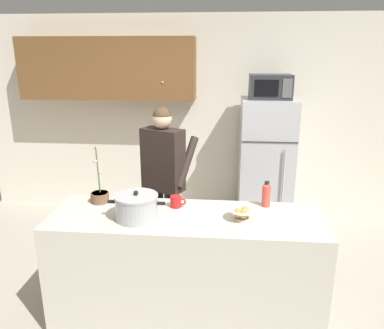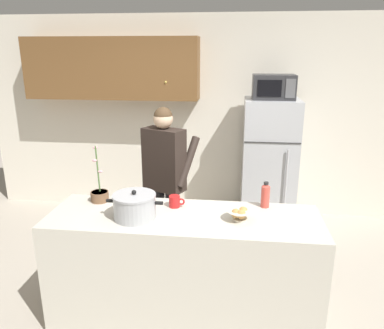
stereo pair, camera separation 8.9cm
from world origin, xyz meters
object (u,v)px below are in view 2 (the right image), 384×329
object	(u,v)px
person_near_pot	(165,168)
bottle_near_edge	(265,195)
microwave	(274,87)
cooking_pot	(135,206)
bread_bowl	(240,214)
coffee_mug	(175,201)
refrigerator	(269,165)
potted_orchid	(100,194)

from	to	relation	value
person_near_pot	bottle_near_edge	bearing A→B (deg)	-33.87
person_near_pot	bottle_near_edge	distance (m)	1.15
microwave	cooking_pot	bearing A→B (deg)	-121.35
bread_bowl	coffee_mug	bearing A→B (deg)	159.35
bottle_near_edge	person_near_pot	bearing A→B (deg)	146.13
refrigerator	microwave	bearing A→B (deg)	-89.93
microwave	bread_bowl	bearing A→B (deg)	-101.13
cooking_pot	potted_orchid	bearing A→B (deg)	142.90
cooking_pot	bread_bowl	world-z (taller)	cooking_pot
person_near_pot	cooking_pot	world-z (taller)	person_near_pot
person_near_pot	cooking_pot	xyz separation A→B (m)	(-0.05, -0.97, -0.00)
microwave	person_near_pot	xyz separation A→B (m)	(-1.11, -0.94, -0.73)
microwave	bottle_near_edge	world-z (taller)	microwave
potted_orchid	cooking_pot	bearing A→B (deg)	-37.10
coffee_mug	bread_bowl	bearing A→B (deg)	-20.65
coffee_mug	bottle_near_edge	xyz separation A→B (m)	(0.73, 0.08, 0.06)
refrigerator	bottle_near_edge	bearing A→B (deg)	-95.72
refrigerator	microwave	world-z (taller)	microwave
coffee_mug	bread_bowl	xyz separation A→B (m)	(0.53, -0.20, 0.00)
bottle_near_edge	potted_orchid	size ratio (longest dim) A/B	0.44
person_near_pot	coffee_mug	distance (m)	0.76
cooking_pot	microwave	bearing A→B (deg)	58.65
bottle_near_edge	potted_orchid	bearing A→B (deg)	-178.37
refrigerator	cooking_pot	size ratio (longest dim) A/B	3.66
bottle_near_edge	microwave	bearing A→B (deg)	84.20
coffee_mug	potted_orchid	world-z (taller)	potted_orchid
microwave	bread_bowl	xyz separation A→B (m)	(-0.37, -1.86, -0.78)
potted_orchid	bread_bowl	bearing A→B (deg)	-11.67
bottle_near_edge	cooking_pot	bearing A→B (deg)	-161.75
person_near_pot	coffee_mug	bearing A→B (deg)	-73.08
coffee_mug	cooking_pot	bearing A→B (deg)	-137.60
bread_bowl	bottle_near_edge	bearing A→B (deg)	54.00
person_near_pot	bottle_near_edge	size ratio (longest dim) A/B	7.57
person_near_pot	cooking_pot	size ratio (longest dim) A/B	3.72
cooking_pot	refrigerator	bearing A→B (deg)	58.94
cooking_pot	coffee_mug	size ratio (longest dim) A/B	3.36
bread_bowl	bottle_near_edge	world-z (taller)	bottle_near_edge
potted_orchid	bottle_near_edge	bearing A→B (deg)	1.63
bread_bowl	bottle_near_edge	xyz separation A→B (m)	(0.21, 0.28, 0.05)
person_near_pot	microwave	bearing A→B (deg)	40.10
refrigerator	bread_bowl	distance (m)	1.93
bread_bowl	cooking_pot	bearing A→B (deg)	-176.62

